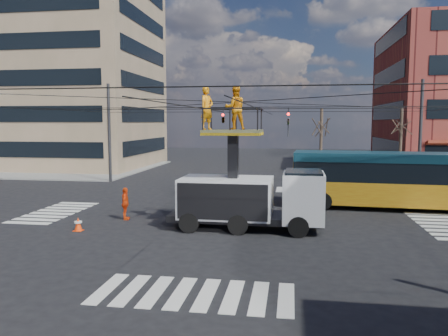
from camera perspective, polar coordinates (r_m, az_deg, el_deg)
ground at (r=22.48m, az=1.71°, el=-6.59°), size 120.00×120.00×0.00m
sidewalk_nw at (r=49.15m, az=-20.07°, el=-0.02°), size 18.00×18.00×0.12m
crosswalks at (r=22.48m, az=1.71°, el=-6.57°), size 22.40×22.40×0.02m
building_tower at (r=52.96m, az=-20.02°, el=16.65°), size 18.06×16.06×30.00m
overhead_network at (r=22.36m, az=1.69°, el=4.43°), size 24.24×24.24×8.00m
tree_a at (r=35.35m, az=12.60°, el=5.41°), size 2.00×2.00×6.00m
tree_b at (r=36.24m, az=22.15°, el=5.13°), size 2.00×2.00×6.00m
utility_truck at (r=19.99m, az=3.41°, el=-2.02°), size 7.03×2.73×6.54m
city_bus at (r=26.40m, az=21.29°, el=-1.32°), size 11.30×3.33×3.20m
traffic_cone at (r=20.97m, az=-18.51°, el=-6.95°), size 0.36×0.36×0.63m
worker_ground at (r=22.59m, az=-12.76°, el=-4.56°), size 0.61×1.03×1.64m
flagger at (r=25.58m, az=12.93°, el=-3.39°), size 1.14×1.15×1.59m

